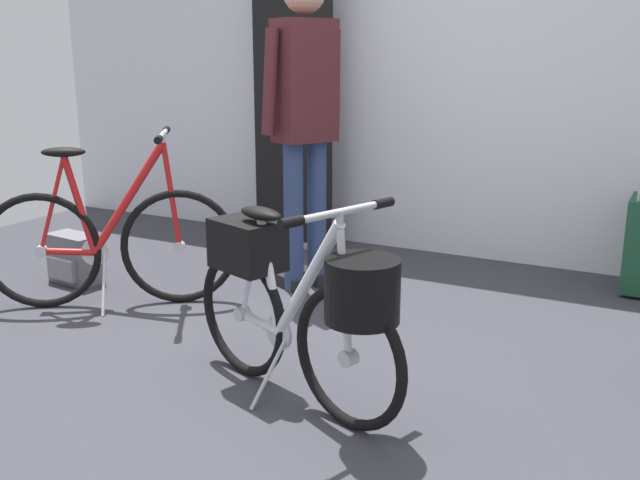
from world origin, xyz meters
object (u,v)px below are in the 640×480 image
object	(u,v)px
backpack_on_floor	(74,259)
visitor_near_wall	(304,111)
floor_banner_stand	(293,123)
folding_bike_foreground	(299,297)
display_bike_left	(110,241)

from	to	relation	value
backpack_on_floor	visitor_near_wall	bearing A→B (deg)	24.07
backpack_on_floor	floor_banner_stand	bearing A→B (deg)	63.14
folding_bike_foreground	visitor_near_wall	xyz separation A→B (m)	(-0.67, 1.25, 0.58)
folding_bike_foreground	backpack_on_floor	world-z (taller)	folding_bike_foreground
display_bike_left	visitor_near_wall	size ratio (longest dim) A/B	0.65
floor_banner_stand	display_bike_left	bearing A→B (deg)	-97.73
floor_banner_stand	visitor_near_wall	bearing A→B (deg)	-56.19
floor_banner_stand	backpack_on_floor	world-z (taller)	floor_banner_stand
visitor_near_wall	backpack_on_floor	bearing A→B (deg)	-155.93
folding_bike_foreground	visitor_near_wall	world-z (taller)	visitor_near_wall
display_bike_left	visitor_near_wall	distance (m)	1.25
floor_banner_stand	backpack_on_floor	distance (m)	1.69
floor_banner_stand	display_bike_left	size ratio (longest dim) A/B	1.68
floor_banner_stand	display_bike_left	xyz separation A→B (m)	(-0.21, -1.56, -0.50)
folding_bike_foreground	visitor_near_wall	size ratio (longest dim) A/B	0.63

